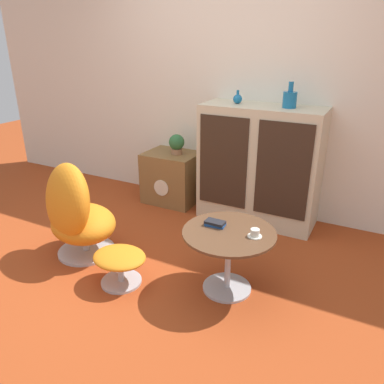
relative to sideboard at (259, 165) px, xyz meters
name	(u,v)px	position (x,y,z in m)	size (l,w,h in m)	color
ground_plane	(142,271)	(-0.51, -1.34, -0.58)	(12.00, 12.00, 0.00)	#9E3D19
wall_back	(225,85)	(-0.51, 0.27, 0.72)	(6.40, 0.06, 2.60)	silver
sideboard	(259,165)	(0.00, 0.00, 0.00)	(1.16, 0.48, 1.16)	beige
tv_console	(172,177)	(-1.00, 0.00, -0.30)	(0.58, 0.48, 0.57)	brown
egg_chair	(76,213)	(-1.12, -1.38, -0.19)	(0.78, 0.75, 0.85)	#B7B7BC
ottoman	(120,261)	(-0.55, -1.54, -0.39)	(0.41, 0.35, 0.27)	#B7B7BC
coffee_table	(228,248)	(0.19, -1.24, -0.23)	(0.66, 0.66, 0.48)	#B7B7BC
vase_leftmost	(238,99)	(-0.26, 0.00, 0.63)	(0.09, 0.09, 0.13)	#196699
vase_inner_left	(290,99)	(0.24, 0.00, 0.66)	(0.12, 0.12, 0.23)	#196699
potted_plant	(177,144)	(-0.94, 0.00, 0.10)	(0.17, 0.17, 0.22)	#996B4C
teacup	(255,234)	(0.38, -1.22, -0.07)	(0.10, 0.10, 0.06)	silver
book_stack	(215,223)	(0.07, -1.20, -0.08)	(0.15, 0.09, 0.04)	#1E478C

